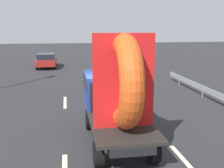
# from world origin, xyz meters

# --- Properties ---
(ground_plane) EXTENTS (120.00, 120.00, 0.00)m
(ground_plane) POSITION_xyz_m (0.00, 0.00, 0.00)
(ground_plane) COLOR #28282B
(flatbed_truck) EXTENTS (2.02, 5.27, 3.95)m
(flatbed_truck) POSITION_xyz_m (-0.16, -0.27, 1.80)
(flatbed_truck) COLOR black
(flatbed_truck) RESTS_ON ground_plane
(distant_sedan) EXTENTS (1.87, 4.37, 1.42)m
(distant_sedan) POSITION_xyz_m (-3.87, 19.04, 0.76)
(distant_sedan) COLOR black
(distant_sedan) RESTS_ON ground_plane
(guardrail) EXTENTS (0.10, 13.95, 0.71)m
(guardrail) POSITION_xyz_m (6.01, 3.34, 0.53)
(guardrail) COLOR gray
(guardrail) RESTS_ON ground_plane
(lane_dash_left_far) EXTENTS (0.16, 2.42, 0.01)m
(lane_dash_left_far) POSITION_xyz_m (-2.02, 5.29, 0.00)
(lane_dash_left_far) COLOR beige
(lane_dash_left_far) RESTS_ON ground_plane
(lane_dash_right_near) EXTENTS (0.16, 2.07, 0.01)m
(lane_dash_right_near) POSITION_xyz_m (1.69, -2.16, 0.00)
(lane_dash_right_near) COLOR beige
(lane_dash_right_near) RESTS_ON ground_plane
(lane_dash_right_far) EXTENTS (0.16, 2.34, 0.01)m
(lane_dash_right_far) POSITION_xyz_m (1.69, 5.27, 0.00)
(lane_dash_right_far) COLOR beige
(lane_dash_right_far) RESTS_ON ground_plane
(oncoming_car) EXTENTS (1.58, 3.69, 1.20)m
(oncoming_car) POSITION_xyz_m (4.52, 24.59, 0.65)
(oncoming_car) COLOR black
(oncoming_car) RESTS_ON ground_plane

